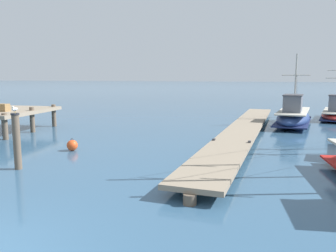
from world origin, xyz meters
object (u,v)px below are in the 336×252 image
Objects in this scene: fishing_boat_1 at (293,116)px; fishing_boat_2 at (336,113)px; mooring_buoy at (72,145)px; mooring_piling at (17,140)px; perched_seagull at (15,109)px.

fishing_boat_2 is at bearing 51.79° from fishing_boat_1.
fishing_boat_1 is 14.99m from mooring_buoy.
fishing_boat_1 reaches higher than mooring_piling.
mooring_piling is (-10.39, -14.24, 0.40)m from fishing_boat_1.
fishing_boat_1 is 3.33× the size of mooring_piling.
fishing_boat_2 reaches higher than mooring_buoy.
fishing_boat_1 is 18.16× the size of perched_seagull.
fishing_boat_2 is 18.49× the size of perched_seagull.
fishing_boat_1 is 17.69m from perched_seagull.
mooring_buoy is at bearing 86.37° from perched_seagull.
mooring_buoy is (0.21, 3.25, -1.95)m from perched_seagull.
mooring_buoy is (-10.19, -10.98, -0.42)m from fishing_boat_1.
perched_seagull is (-10.39, -14.23, 1.53)m from fishing_boat_1.
fishing_boat_2 reaches higher than mooring_piling.
perched_seagull is at bearing -126.64° from fishing_boat_2.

